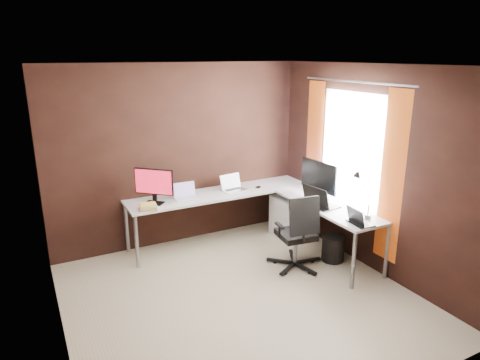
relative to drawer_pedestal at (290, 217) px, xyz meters
name	(u,v)px	position (x,y,z in m)	size (l,w,h in m)	color
room	(265,182)	(-1.09, -1.08, 0.98)	(3.60, 3.60, 2.50)	#9E967B
desk	(260,201)	(-0.59, -0.11, 0.38)	(2.65, 2.25, 0.73)	white
drawer_pedestal	(290,217)	(0.00, 0.00, 0.00)	(0.42, 0.50, 0.60)	white
monitor_left	(154,184)	(-1.91, 0.34, 0.69)	(0.41, 0.38, 0.46)	black
monitor_right	(319,178)	(0.07, -0.53, 0.73)	(0.18, 0.64, 0.53)	black
laptop_white	(186,195)	(-1.48, 0.34, 0.48)	(0.31, 0.23, 0.21)	white
laptop_silver	(233,187)	(-0.76, 0.37, 0.48)	(0.36, 0.28, 0.22)	silver
laptop_black_big	(319,202)	(-0.08, -0.75, 0.49)	(0.36, 0.46, 0.28)	black
laptop_black_small	(359,220)	(-0.05, -1.44, 0.47)	(0.24, 0.31, 0.20)	black
book_stack	(148,207)	(-2.05, 0.15, 0.46)	(0.27, 0.23, 0.07)	#9F7955
mouse_left	(151,206)	(-1.99, 0.21, 0.45)	(0.09, 0.06, 0.03)	black
mouse_corner	(258,187)	(-0.39, 0.27, 0.45)	(0.09, 0.06, 0.04)	black
desk_lamp	(362,190)	(0.09, -1.31, 0.79)	(0.19, 0.22, 0.57)	slate
office_chair	(297,246)	(-0.46, -0.83, -0.01)	(0.55, 0.55, 0.98)	black
wastebasket	(333,248)	(0.07, -0.90, -0.13)	(0.29, 0.29, 0.34)	black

